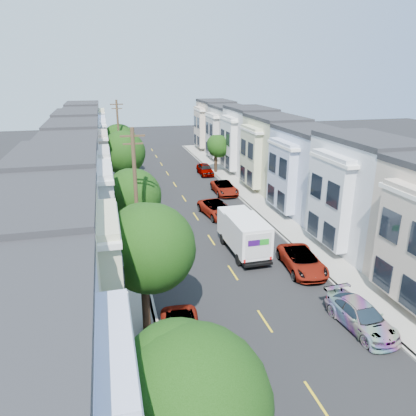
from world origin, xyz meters
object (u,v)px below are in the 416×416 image
utility_pole_near (136,202)px  tree_far_r (218,147)px  lead_sedan (217,209)px  parked_right_a (361,317)px  parked_right_b (302,261)px  utility_pole_far (119,140)px  tree_a (189,406)px  tree_c (133,196)px  parked_left_b (182,331)px  parked_left_d (145,212)px  parked_right_d (205,169)px  fedex_truck (243,232)px  parked_right_c (224,188)px  tree_e (119,142)px  tree_b (149,249)px  tree_d (123,153)px  parked_left_c (159,258)px

utility_pole_near → tree_far_r: bearing=63.8°
lead_sedan → parked_right_a: 19.67m
utility_pole_near → lead_sedan: bearing=48.9°
utility_pole_near → parked_right_b: (11.20, -2.81, -4.43)m
utility_pole_near → utility_pole_far: bearing=90.0°
tree_a → parked_right_a: size_ratio=1.45×
tree_far_r → lead_sedan: tree_far_r is taller
utility_pole_near → parked_right_a: utility_pole_near is taller
tree_c → parked_left_b: size_ratio=1.47×
parked_left_d → parked_right_d: bearing=61.6°
fedex_truck → parked_right_c: bearing=78.0°
tree_c → utility_pole_near: 4.14m
tree_e → parked_right_b: bearing=-70.3°
utility_pole_near → tree_a: bearing=-90.0°
tree_a → tree_b: bearing=90.0°
tree_d → fedex_truck: (8.11, -16.38, -3.50)m
tree_a → parked_right_d: tree_a is taller
parked_left_b → parked_right_a: parked_right_a is taller
utility_pole_far → parked_left_d: size_ratio=2.31×
tree_e → fedex_truck: bearing=-73.5°
utility_pole_far → fedex_truck: (8.11, -24.89, -3.47)m
parked_left_d → parked_right_d: size_ratio=0.93×
utility_pole_far → parked_right_c: bearing=-39.7°
utility_pole_far → tree_far_r: bearing=3.3°
utility_pole_far → parked_right_b: utility_pole_far is taller
parked_left_c → parked_right_c: 19.13m
parked_left_c → parked_right_a: 14.09m
tree_far_r → parked_right_d: 3.59m
parked_right_c → parked_right_d: 9.35m
tree_d → utility_pole_far: bearing=90.0°
utility_pole_near → utility_pole_far: same height
tree_e → utility_pole_far: bearing=-90.0°
tree_a → tree_far_r: (13.20, 44.17, -0.84)m
tree_b → utility_pole_far: bearing=90.0°
fedex_truck → parked_right_d: size_ratio=1.34×
utility_pole_near → parked_right_d: utility_pole_near is taller
tree_a → utility_pole_far: (0.00, 43.40, 0.66)m
parked_right_a → utility_pole_near: bearing=134.5°
parked_left_c → parked_right_d: parked_right_d is taller
tree_b → tree_far_r: (13.20, 34.04, -1.27)m
parked_left_b → parked_right_b: parked_right_b is taller
parked_left_d → parked_right_b: bearing=-49.8°
parked_left_c → parked_right_d: 27.58m
tree_b → fedex_truck: (8.11, 8.38, -3.25)m
tree_e → tree_d: bearing=-90.0°
fedex_truck → lead_sedan: (0.26, 8.49, -0.94)m
tree_a → tree_c: (-0.00, 21.46, -0.16)m
parked_right_a → tree_c: bearing=124.7°
parked_right_b → parked_right_d: bearing=95.8°
tree_e → fedex_truck: 28.76m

